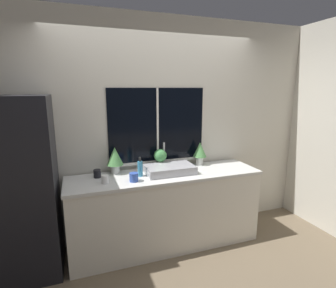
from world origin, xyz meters
TOP-DOWN VIEW (x-y plane):
  - ground_plane at (0.00, 0.00)m, footprint 14.00×14.00m
  - wall_back at (0.00, 0.64)m, footprint 8.00×0.09m
  - wall_right at (2.11, 1.50)m, footprint 0.06×7.00m
  - counter at (0.00, 0.28)m, footprint 2.23×0.59m
  - refrigerator at (-1.50, 0.29)m, footprint 0.67×0.63m
  - sink at (0.05, 0.30)m, footprint 0.56×0.40m
  - potted_plant_left at (-0.55, 0.50)m, footprint 0.19×0.19m
  - potted_plant_center at (0.00, 0.50)m, footprint 0.16×0.16m
  - potted_plant_right at (0.53, 0.50)m, footprint 0.17×0.17m
  - soap_bottle at (-0.30, 0.30)m, footprint 0.06×0.06m
  - mug_blue at (-0.40, 0.16)m, footprint 0.09×0.09m
  - mug_white at (-0.69, 0.20)m, footprint 0.07×0.07m
  - mug_black at (-0.76, 0.42)m, footprint 0.08×0.08m

SIDE VIEW (x-z plane):
  - ground_plane at x=0.00m, z-range 0.00..0.00m
  - counter at x=0.00m, z-range 0.00..0.90m
  - refrigerator at x=-1.50m, z-range 0.00..1.80m
  - mug_white at x=-0.69m, z-range 0.90..0.98m
  - mug_black at x=-0.76m, z-range 0.90..0.98m
  - sink at x=0.05m, z-range 0.78..1.10m
  - mug_blue at x=-0.40m, z-range 0.90..0.99m
  - soap_bottle at x=-0.30m, z-range 0.88..1.10m
  - potted_plant_center at x=0.00m, z-range 0.91..1.15m
  - potted_plant_right at x=0.53m, z-range 0.93..1.22m
  - potted_plant_left at x=-0.55m, z-range 0.93..1.24m
  - wall_right at x=2.11m, z-range 0.00..2.70m
  - wall_back at x=0.00m, z-range 0.00..2.70m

